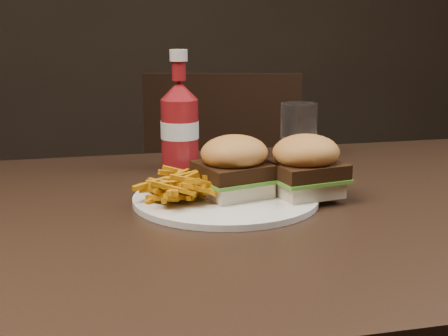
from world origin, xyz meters
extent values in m
cube|color=black|center=(0.00, 0.00, 0.73)|extent=(1.20, 0.80, 0.04)
cube|color=black|center=(0.16, 0.88, 0.43)|extent=(0.52, 0.52, 0.04)
cylinder|color=white|center=(-0.05, 0.02, 0.76)|extent=(0.28, 0.28, 0.01)
cube|color=#F9DABB|center=(-0.04, 0.02, 0.77)|extent=(0.11, 0.11, 0.02)
cube|color=beige|center=(0.07, 0.00, 0.77)|extent=(0.11, 0.10, 0.02)
cylinder|color=maroon|center=(-0.08, 0.25, 0.81)|extent=(0.07, 0.07, 0.14)
cylinder|color=white|center=(0.16, 0.27, 0.81)|extent=(0.09, 0.09, 0.11)
camera|label=1|loc=(-0.26, -0.85, 1.01)|focal=50.00mm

